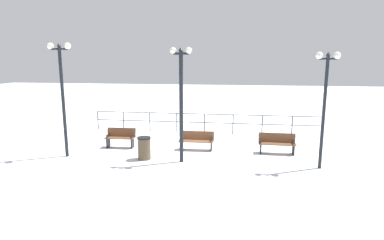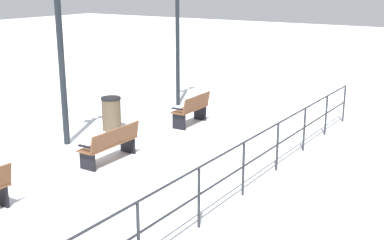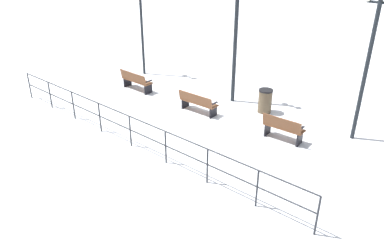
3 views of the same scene
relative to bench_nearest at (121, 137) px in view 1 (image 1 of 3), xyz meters
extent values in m
plane|color=white|center=(0.09, 3.64, -0.48)|extent=(80.00, 80.00, 0.00)
cube|color=brown|center=(0.07, 0.00, 0.00)|extent=(0.52, 1.41, 0.04)
cube|color=brown|center=(-0.16, -0.01, 0.23)|extent=(0.16, 1.39, 0.42)
cube|color=black|center=(0.10, -0.59, -0.24)|extent=(0.42, 0.07, 0.48)
cube|color=black|center=(0.05, 0.60, -0.24)|extent=(0.42, 0.07, 0.48)
cube|color=black|center=(0.12, -0.59, 0.12)|extent=(0.42, 0.09, 0.04)
cube|color=black|center=(0.07, 0.60, 0.12)|extent=(0.42, 0.09, 0.04)
cube|color=brown|center=(-0.05, 3.64, -0.05)|extent=(0.52, 1.62, 0.04)
cube|color=brown|center=(-0.30, 3.64, 0.16)|extent=(0.13, 1.61, 0.40)
cube|color=black|center=(-0.04, 2.94, -0.27)|extent=(0.44, 0.06, 0.43)
cube|color=black|center=(-0.06, 4.35, -0.27)|extent=(0.44, 0.06, 0.43)
cube|color=black|center=(-0.02, 2.94, 0.07)|extent=(0.44, 0.08, 0.04)
cube|color=black|center=(-0.04, 4.35, 0.07)|extent=(0.44, 0.08, 0.04)
cube|color=brown|center=(0.00, 7.28, -0.03)|extent=(0.51, 1.62, 0.04)
cube|color=brown|center=(-0.24, 7.29, 0.20)|extent=(0.14, 1.62, 0.42)
cube|color=black|center=(-0.01, 6.58, -0.25)|extent=(0.44, 0.06, 0.45)
cube|color=black|center=(0.02, 7.99, -0.25)|extent=(0.44, 0.06, 0.45)
cube|color=black|center=(0.01, 6.57, 0.09)|extent=(0.44, 0.08, 0.04)
cube|color=black|center=(0.04, 7.99, 0.09)|extent=(0.44, 0.08, 0.04)
cylinder|color=black|center=(1.74, -1.78, 1.86)|extent=(0.13, 0.13, 4.68)
cylinder|color=black|center=(1.74, -1.78, 4.08)|extent=(0.08, 0.76, 0.08)
sphere|color=white|center=(1.74, -2.16, 4.20)|extent=(0.27, 0.27, 0.27)
sphere|color=white|center=(1.74, -1.40, 4.20)|extent=(0.27, 0.27, 0.27)
cone|color=black|center=(1.74, -1.78, 4.26)|extent=(0.19, 0.19, 0.12)
cylinder|color=black|center=(1.74, 3.28, 1.76)|extent=(0.16, 0.16, 4.48)
cylinder|color=black|center=(1.74, 3.28, 3.88)|extent=(0.10, 0.61, 0.10)
sphere|color=white|center=(1.74, 2.97, 4.00)|extent=(0.26, 0.26, 0.26)
sphere|color=white|center=(1.74, 3.59, 4.00)|extent=(0.26, 0.26, 0.26)
cone|color=black|center=(1.74, 3.28, 4.06)|extent=(0.22, 0.22, 0.12)
cylinder|color=black|center=(1.74, 8.70, 1.66)|extent=(0.12, 0.12, 4.28)
cylinder|color=black|center=(1.74, 8.70, 3.68)|extent=(0.07, 0.61, 0.07)
sphere|color=white|center=(1.74, 8.40, 3.80)|extent=(0.27, 0.27, 0.27)
sphere|color=white|center=(1.74, 9.01, 3.80)|extent=(0.27, 0.27, 0.27)
cone|color=black|center=(1.74, 8.70, 3.86)|extent=(0.17, 0.17, 0.12)
cylinder|color=#26282D|center=(-3.60, -2.81, 0.07)|extent=(0.05, 0.05, 1.10)
cylinder|color=#26282D|center=(-3.60, -1.20, 0.07)|extent=(0.05, 0.05, 1.10)
cylinder|color=#26282D|center=(-3.60, 0.41, 0.07)|extent=(0.05, 0.05, 1.10)
cylinder|color=#26282D|center=(-3.60, 2.03, 0.07)|extent=(0.05, 0.05, 1.10)
cylinder|color=#26282D|center=(-3.60, 3.64, 0.07)|extent=(0.05, 0.05, 1.10)
cylinder|color=#26282D|center=(-3.60, 5.26, 0.07)|extent=(0.05, 0.05, 1.10)
cylinder|color=#26282D|center=(-3.60, 6.87, 0.07)|extent=(0.05, 0.05, 1.10)
cylinder|color=#26282D|center=(-3.60, 8.48, 0.07)|extent=(0.05, 0.05, 1.10)
cylinder|color=#26282D|center=(-3.60, 10.10, 0.07)|extent=(0.05, 0.05, 1.10)
cylinder|color=#26282D|center=(-3.60, 3.64, 0.62)|extent=(0.04, 12.91, 0.04)
cylinder|color=#26282D|center=(-3.60, 3.64, 0.12)|extent=(0.04, 12.91, 0.04)
cylinder|color=brown|center=(1.64, 1.67, -0.04)|extent=(0.53, 0.53, 0.89)
cylinder|color=black|center=(1.64, 1.67, 0.44)|extent=(0.56, 0.56, 0.06)
camera|label=1|loc=(14.00, 5.54, 3.62)|focal=29.55mm
camera|label=2|loc=(-7.81, 11.86, 3.62)|focal=46.90mm
camera|label=3|loc=(-10.74, -5.10, 5.91)|focal=35.76mm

